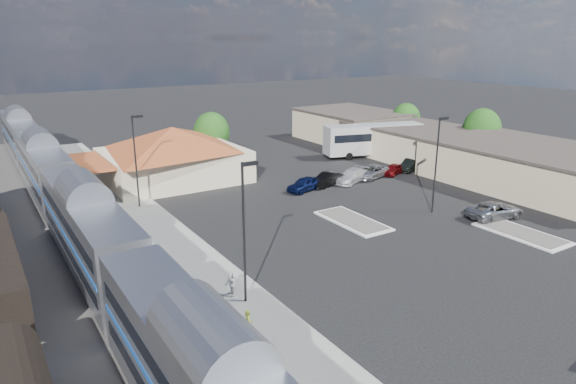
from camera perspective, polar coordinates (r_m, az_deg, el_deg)
ground at (r=42.62m, az=4.69°, el=-5.07°), size 280.00×280.00×0.00m
railbed at (r=42.61m, az=-26.01°, el=-6.73°), size 16.00×100.00×0.12m
platform at (r=42.38m, az=-13.55°, el=-5.50°), size 5.50×92.00×0.18m
passenger_train at (r=38.26m, az=-21.36°, el=-4.21°), size 3.00×104.00×5.55m
station_depot at (r=60.14m, az=-12.72°, el=4.17°), size 18.35×12.24×6.20m
buildings_east at (r=70.58m, az=16.12°, el=5.03°), size 14.40×51.40×4.80m
traffic_island_south at (r=46.38m, az=7.18°, el=-3.17°), size 3.30×7.50×0.21m
traffic_island_north at (r=47.34m, az=24.50°, el=-4.19°), size 3.30×7.50×0.21m
lamp_plat_s at (r=30.50m, az=-4.79°, el=-3.37°), size 1.08×0.25×9.00m
lamp_plat_n at (r=50.36m, az=-16.53°, el=4.06°), size 1.08×0.25×9.00m
lamp_lot at (r=49.02m, az=16.26°, el=3.75°), size 1.08×0.25×9.00m
tree_east_b at (r=73.40m, az=20.73°, el=6.59°), size 4.94×4.94×6.96m
tree_east_c at (r=82.54m, az=12.96°, el=7.94°), size 4.41×4.41×6.21m
tree_depot at (r=68.18m, az=-8.50°, el=6.61°), size 4.71×4.71×6.63m
suv at (r=50.30m, az=22.00°, el=-1.89°), size 5.83×3.20×1.55m
coach_bus at (r=72.21m, az=9.46°, el=5.94°), size 14.06×6.64×4.42m
person_a at (r=28.52m, az=-4.42°, el=-14.44°), size 0.62×0.74×1.74m
person_b at (r=32.81m, az=-6.45°, el=-10.13°), size 0.85×0.97×1.69m
parked_car_a at (r=55.08m, az=1.88°, el=0.89°), size 4.74×2.82×1.51m
parked_car_b at (r=57.11m, az=4.37°, el=1.41°), size 4.78×2.63×1.49m
parked_car_c at (r=58.79m, az=7.05°, el=1.78°), size 5.58×3.75×1.50m
parked_car_d at (r=61.03m, az=9.21°, el=2.24°), size 5.79×3.89×1.47m
parked_car_e at (r=62.96m, az=11.58°, el=2.48°), size 4.12×2.84×1.30m
parked_car_f at (r=65.35m, az=13.44°, el=2.94°), size 4.66×3.02×1.45m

